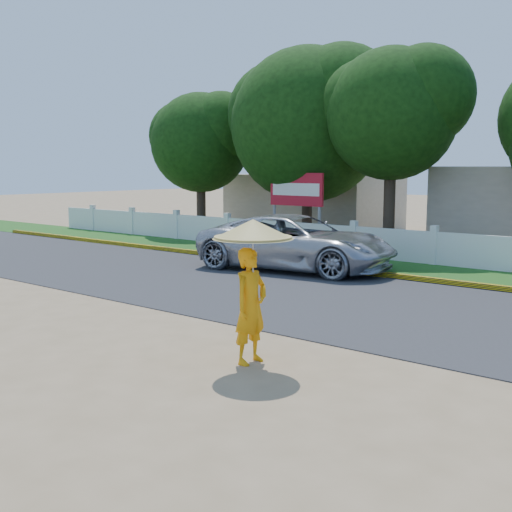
% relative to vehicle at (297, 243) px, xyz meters
% --- Properties ---
extents(ground, '(120.00, 120.00, 0.00)m').
position_rel_vehicle_xyz_m(ground, '(2.91, -7.59, -0.86)').
color(ground, '#9E8460').
rests_on(ground, ground).
extents(road, '(60.00, 7.00, 0.02)m').
position_rel_vehicle_xyz_m(road, '(2.91, -3.09, -0.85)').
color(road, '#38383A').
rests_on(road, ground).
extents(grass_verge, '(60.00, 3.50, 0.03)m').
position_rel_vehicle_xyz_m(grass_verge, '(2.91, 2.16, -0.84)').
color(grass_verge, '#2D601E').
rests_on(grass_verge, ground).
extents(curb, '(40.00, 0.18, 0.16)m').
position_rel_vehicle_xyz_m(curb, '(2.91, 0.46, -0.78)').
color(curb, yellow).
rests_on(curb, ground).
extents(fence, '(40.00, 0.10, 1.10)m').
position_rel_vehicle_xyz_m(fence, '(2.91, 3.61, -0.31)').
color(fence, silver).
rests_on(fence, ground).
extents(building_far, '(8.00, 5.00, 2.80)m').
position_rel_vehicle_xyz_m(building_far, '(-7.09, 11.41, 0.54)').
color(building_far, '#B7AD99').
rests_on(building_far, ground).
extents(vehicle, '(6.55, 3.81, 1.71)m').
position_rel_vehicle_xyz_m(vehicle, '(0.00, 0.00, 0.00)').
color(vehicle, '#AFB2B8').
rests_on(vehicle, ground).
extents(monk_with_parasol, '(1.30, 1.30, 2.37)m').
position_rel_vehicle_xyz_m(monk_with_parasol, '(4.99, -8.26, 0.68)').
color(monk_with_parasol, orange).
rests_on(monk_with_parasol, ground).
extents(billboard, '(2.50, 0.13, 2.95)m').
position_rel_vehicle_xyz_m(billboard, '(-3.39, 4.70, 1.28)').
color(billboard, gray).
rests_on(billboard, ground).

